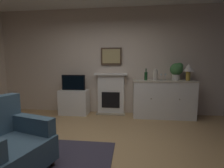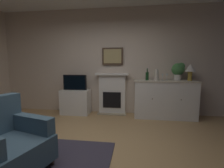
% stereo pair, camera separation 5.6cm
% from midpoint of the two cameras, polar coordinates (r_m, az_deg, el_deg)
% --- Properties ---
extents(ground_plane, '(6.13, 4.60, 0.10)m').
position_cam_midpoint_polar(ground_plane, '(2.55, -9.40, -25.66)').
color(ground_plane, tan).
rests_on(ground_plane, ground).
extents(wall_rear, '(6.13, 0.06, 2.81)m').
position_cam_midpoint_polar(wall_rear, '(4.37, -0.92, 7.98)').
color(wall_rear, beige).
rests_on(wall_rear, ground_plane).
extents(area_rug, '(2.32, 1.63, 0.02)m').
position_cam_midpoint_polar(area_rug, '(2.58, -30.24, -24.66)').
color(area_rug, '#383342').
rests_on(area_rug, ground_plane).
extents(fireplace_unit, '(0.87, 0.30, 1.10)m').
position_cam_midpoint_polar(fireplace_unit, '(4.30, 0.47, -3.44)').
color(fireplace_unit, white).
rests_on(fireplace_unit, ground_plane).
extents(framed_picture, '(0.55, 0.04, 0.45)m').
position_cam_midpoint_polar(framed_picture, '(4.28, 0.56, 9.91)').
color(framed_picture, '#473323').
extents(sideboard_cabinet, '(1.51, 0.49, 0.94)m').
position_cam_midpoint_polar(sideboard_cabinet, '(4.18, 18.72, -5.17)').
color(sideboard_cabinet, white).
rests_on(sideboard_cabinet, ground_plane).
extents(table_lamp, '(0.26, 0.26, 0.40)m').
position_cam_midpoint_polar(table_lamp, '(4.24, 26.61, 4.83)').
color(table_lamp, '#B79338').
rests_on(table_lamp, sideboard_cabinet).
extents(wine_bottle, '(0.08, 0.08, 0.29)m').
position_cam_midpoint_polar(wine_bottle, '(4.02, 12.88, 2.86)').
color(wine_bottle, '#193F1E').
rests_on(wine_bottle, sideboard_cabinet).
extents(wine_glass_left, '(0.07, 0.07, 0.16)m').
position_cam_midpoint_polar(wine_glass_left, '(4.08, 18.06, 2.95)').
color(wine_glass_left, silver).
rests_on(wine_glass_left, sideboard_cabinet).
extents(wine_glass_center, '(0.07, 0.07, 0.16)m').
position_cam_midpoint_polar(wine_glass_center, '(4.14, 19.45, 2.95)').
color(wine_glass_center, silver).
rests_on(wine_glass_center, sideboard_cabinet).
extents(vase_decorative, '(0.11, 0.11, 0.28)m').
position_cam_midpoint_polar(vase_decorative, '(4.02, 16.09, 3.22)').
color(vase_decorative, beige).
rests_on(vase_decorative, sideboard_cabinet).
extents(tv_cabinet, '(0.75, 0.42, 0.66)m').
position_cam_midpoint_polar(tv_cabinet, '(4.42, -12.53, -6.23)').
color(tv_cabinet, white).
rests_on(tv_cabinet, ground_plane).
extents(tv_set, '(0.62, 0.07, 0.40)m').
position_cam_midpoint_polar(tv_set, '(4.31, -12.82, 0.56)').
color(tv_set, black).
rests_on(tv_set, tv_cabinet).
extents(potted_plant_small, '(0.30, 0.30, 0.43)m').
position_cam_midpoint_polar(potted_plant_small, '(4.21, 23.08, 4.69)').
color(potted_plant_small, beige).
rests_on(potted_plant_small, sideboard_cabinet).
extents(armchair, '(0.98, 0.95, 0.92)m').
position_cam_midpoint_polar(armchair, '(2.40, -33.46, -17.33)').
color(armchair, '#3F596B').
rests_on(armchair, ground_plane).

